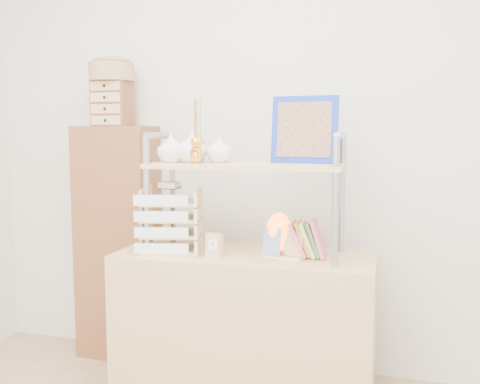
% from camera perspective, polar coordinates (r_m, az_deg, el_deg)
% --- Properties ---
extents(room_shell, '(3.42, 3.41, 2.61)m').
position_cam_1_polar(room_shell, '(1.75, -6.80, 18.93)').
color(room_shell, silver).
rests_on(room_shell, ground).
extents(desk, '(1.20, 0.50, 0.75)m').
position_cam_1_polar(desk, '(2.64, 0.57, -14.48)').
color(desk, tan).
rests_on(desk, ground).
extents(cabinet, '(0.46, 0.26, 1.35)m').
position_cam_1_polar(cabinet, '(3.21, -12.92, -5.30)').
color(cabinet, brown).
rests_on(cabinet, ground).
extents(hutch, '(0.90, 0.34, 0.73)m').
position_cam_1_polar(hutch, '(2.50, -0.60, 3.13)').
color(hutch, '#8F959C').
rests_on(hutch, desk).
extents(letter_tray, '(0.32, 0.32, 0.33)m').
position_cam_1_polar(letter_tray, '(2.58, -7.41, -3.33)').
color(letter_tray, tan).
rests_on(letter_tray, desk).
extents(salt_lamp, '(0.13, 0.12, 0.20)m').
position_cam_1_polar(salt_lamp, '(2.48, 4.17, -4.41)').
color(salt_lamp, brown).
rests_on(salt_lamp, desk).
extents(desk_clock, '(0.08, 0.05, 0.11)m').
position_cam_1_polar(desk_clock, '(2.43, -2.78, -5.72)').
color(desk_clock, tan).
rests_on(desk_clock, desk).
extents(postcard_stand, '(0.19, 0.10, 0.13)m').
position_cam_1_polar(postcard_stand, '(2.43, 4.48, -6.14)').
color(postcard_stand, white).
rests_on(postcard_stand, desk).
extents(drawer_chest, '(0.20, 0.16, 0.25)m').
position_cam_1_polar(drawer_chest, '(3.13, -13.48, 9.14)').
color(drawer_chest, brown).
rests_on(drawer_chest, cabinet).
extents(woven_basket, '(0.25, 0.25, 0.10)m').
position_cam_1_polar(woven_basket, '(3.14, -13.55, 12.32)').
color(woven_basket, olive).
rests_on(woven_basket, drawer_chest).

